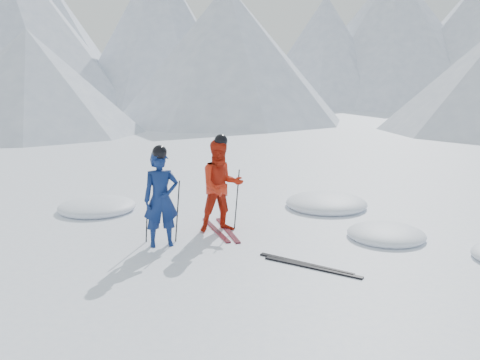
{
  "coord_description": "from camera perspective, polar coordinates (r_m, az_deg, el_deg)",
  "views": [
    {
      "loc": [
        -1.51,
        -9.01,
        3.05
      ],
      "look_at": [
        -1.95,
        0.5,
        1.1
      ],
      "focal_mm": 38.0,
      "sensor_mm": 36.0,
      "label": 1
    }
  ],
  "objects": [
    {
      "name": "ski_worn_right",
      "position": [
        10.27,
        -1.41,
        -5.63
      ],
      "size": [
        0.61,
        1.65,
        0.03
      ],
      "primitive_type": "cube",
      "rotation": [
        0.0,
        0.0,
        0.31
      ],
      "color": "black",
      "rests_on": "ground"
    },
    {
      "name": "pole_red_right",
      "position": [
        10.24,
        -0.36,
        -2.2
      ],
      "size": [
        0.12,
        0.09,
        1.22
      ],
      "primitive_type": "cylinder",
      "rotation": [
        -0.05,
        0.08,
        0.0
      ],
      "color": "black",
      "rests_on": "ground"
    },
    {
      "name": "pole_blue_right",
      "position": [
        9.54,
        -7.03,
        -3.51
      ],
      "size": [
        0.12,
        0.07,
        1.16
      ],
      "primitive_type": "cylinder",
      "rotation": [
        -0.04,
        0.08,
        0.0
      ],
      "color": "black",
      "rests_on": "ground"
    },
    {
      "name": "ground",
      "position": [
        9.63,
        11.64,
        -7.13
      ],
      "size": [
        160.0,
        160.0,
        0.0
      ],
      "primitive_type": "plane",
      "color": "white",
      "rests_on": "ground"
    },
    {
      "name": "pole_red_left",
      "position": [
        10.38,
        -3.64,
        -2.02
      ],
      "size": [
        0.12,
        0.1,
        1.22
      ],
      "primitive_type": "cylinder",
      "rotation": [
        0.06,
        0.08,
        0.0
      ],
      "color": "black",
      "rests_on": "ground"
    },
    {
      "name": "pole_blue_left",
      "position": [
        9.55,
        -10.39,
        -3.59
      ],
      "size": [
        0.12,
        0.08,
        1.16
      ],
      "primitive_type": "cylinder",
      "rotation": [
        0.05,
        0.08,
        0.0
      ],
      "color": "black",
      "rests_on": "ground"
    },
    {
      "name": "ski_loose_b",
      "position": [
        8.42,
        8.1,
        -9.69
      ],
      "size": [
        1.52,
        0.92,
        0.03
      ],
      "primitive_type": "cube",
      "rotation": [
        0.0,
        0.0,
        1.05
      ],
      "color": "black",
      "rests_on": "ground"
    },
    {
      "name": "mountain_range",
      "position": [
        45.05,
        12.37,
        16.01
      ],
      "size": [
        106.15,
        62.94,
        15.53
      ],
      "color": "#B2BCD1",
      "rests_on": "ground"
    },
    {
      "name": "skier_red",
      "position": [
        10.04,
        -2.12,
        -0.68
      ],
      "size": [
        1.08,
        0.96,
        1.84
      ],
      "primitive_type": "imported",
      "rotation": [
        0.0,
        0.0,
        0.35
      ],
      "color": "red",
      "rests_on": "ground"
    },
    {
      "name": "ski_worn_left",
      "position": [
        10.28,
        -2.75,
        -5.6
      ],
      "size": [
        0.72,
        1.61,
        0.03
      ],
      "primitive_type": "cube",
      "rotation": [
        0.0,
        0.0,
        0.38
      ],
      "color": "black",
      "rests_on": "ground"
    },
    {
      "name": "snow_lumps",
      "position": [
        11.15,
        4.85,
        -4.35
      ],
      "size": [
        9.68,
        5.08,
        0.42
      ],
      "color": "white",
      "rests_on": "ground"
    },
    {
      "name": "ski_loose_a",
      "position": [
        8.55,
        7.33,
        -9.33
      ],
      "size": [
        1.5,
        0.97,
        0.03
      ],
      "primitive_type": "cube",
      "rotation": [
        0.0,
        0.0,
        1.02
      ],
      "color": "black",
      "rests_on": "ground"
    },
    {
      "name": "skier_blue",
      "position": [
        9.27,
        -8.86,
        -2.13
      ],
      "size": [
        0.74,
        0.61,
        1.75
      ],
      "primitive_type": "imported",
      "rotation": [
        0.0,
        0.0,
        0.34
      ],
      "color": "navy",
      "rests_on": "ground"
    }
  ]
}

